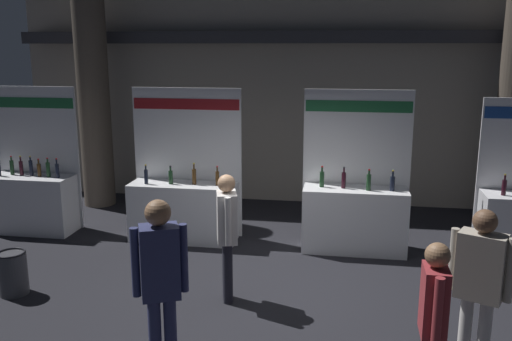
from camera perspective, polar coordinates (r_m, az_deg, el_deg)
name	(u,v)px	position (r m, az deg, el deg)	size (l,w,h in m)	color
ground_plane	(262,295)	(7.44, 0.61, -12.81)	(24.00, 24.00, 0.00)	black
hall_colonnade	(296,56)	(11.19, 4.23, 11.77)	(11.63, 1.42, 6.18)	gray
exhibitor_booth_0	(33,197)	(10.45, -22.21, -2.54)	(1.54, 0.66, 2.54)	white
exhibitor_booth_1	(184,204)	(9.34, -7.49, -3.48)	(1.87, 0.66, 2.55)	white
exhibitor_booth_2	(355,212)	(8.91, 10.23, -4.27)	(1.72, 0.66, 2.56)	white
trash_bin	(13,273)	(8.03, -24.00, -9.72)	(0.38, 0.38, 0.59)	#38383D
visitor_0	(433,317)	(5.11, 17.93, -14.32)	(0.21, 0.51, 1.61)	silver
visitor_2	(227,227)	(6.94, -3.04, -5.87)	(0.34, 0.53, 1.67)	#23232D
visitor_3	(480,278)	(5.77, 22.26, -10.32)	(0.55, 0.40, 1.73)	silver
visitor_5	(160,275)	(5.32, -9.93, -10.62)	(0.49, 0.38, 1.85)	navy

